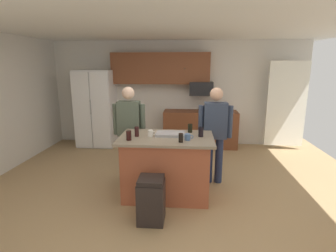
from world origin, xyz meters
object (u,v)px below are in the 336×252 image
mug_ceramic_white (151,133)px  glass_short_whisky (190,128)px  kitchen_island (166,166)px  trash_bin (151,200)px  microwave_over_range (201,89)px  glass_stout_tall (201,132)px  person_guest_by_door (215,129)px  mug_blue_stoneware (188,137)px  refrigerator (96,108)px  person_host_foreground (129,127)px  serving_tray (170,134)px  glass_pilsner (129,135)px  glass_dark_ale (137,131)px  tumbler_amber (181,138)px

mug_ceramic_white → glass_short_whisky: 0.67m
kitchen_island → trash_bin: 0.77m
microwave_over_range → glass_stout_tall: (-0.09, -2.62, -0.42)m
person_guest_by_door → glass_short_whisky: person_guest_by_door is taller
glass_stout_tall → mug_blue_stoneware: 0.29m
person_guest_by_door → refrigerator: bearing=-71.0°
kitchen_island → person_guest_by_door: bearing=35.2°
person_host_foreground → trash_bin: (0.57, -1.33, -0.65)m
trash_bin → glass_short_whisky: bearing=64.7°
person_guest_by_door → trash_bin: person_guest_by_door is taller
glass_short_whisky → serving_tray: bearing=-145.0°
glass_pilsner → trash_bin: glass_pilsner is taller
glass_short_whisky → glass_dark_ale: 0.86m
person_guest_by_door → glass_stout_tall: (-0.26, -0.50, 0.08)m
person_host_foreground → tumbler_amber: (0.93, -0.87, 0.07)m
refrigerator → trash_bin: 3.82m
kitchen_island → glass_stout_tall: bearing=4.9°
glass_stout_tall → glass_dark_ale: size_ratio=0.98×
glass_dark_ale → serving_tray: (0.50, 0.10, -0.05)m
mug_ceramic_white → glass_dark_ale: 0.21m
mug_ceramic_white → glass_dark_ale: (-0.21, -0.00, 0.02)m
kitchen_island → glass_short_whisky: 0.71m
person_host_foreground → glass_stout_tall: 1.34m
tumbler_amber → kitchen_island: bearing=129.9°
refrigerator → glass_dark_ale: bearing=-58.9°
glass_dark_ale → trash_bin: (0.32, -0.72, -0.73)m
glass_stout_tall → trash_bin: bearing=-129.8°
kitchen_island → person_host_foreground: (-0.70, 0.60, 0.47)m
glass_short_whisky → kitchen_island: bearing=-140.5°
trash_bin → glass_dark_ale: bearing=113.7°
microwave_over_range → kitchen_island: 2.90m
glass_dark_ale → tumbler_amber: bearing=-20.8°
kitchen_island → tumbler_amber: tumbler_amber is taller
trash_bin → refrigerator: bearing=119.6°
refrigerator → person_guest_by_door: (2.77, -2.00, 0.01)m
person_guest_by_door → tumbler_amber: bearing=21.1°
serving_tray → trash_bin: bearing=-102.9°
refrigerator → kitchen_island: refrigerator is taller
microwave_over_range → mug_blue_stoneware: (-0.29, -2.83, -0.45)m
mug_blue_stoneware → trash_bin: (-0.45, -0.57, -0.70)m
person_host_foreground → glass_pilsner: size_ratio=11.91×
kitchen_island → person_guest_by_door: (0.78, 0.55, 0.47)m
trash_bin → person_host_foreground: bearing=113.3°
kitchen_island → glass_pilsner: glass_pilsner is taller
glass_dark_ale → serving_tray: 0.52m
kitchen_island → trash_bin: kitchen_island is taller
refrigerator → mug_blue_stoneware: bearing=-49.5°
glass_dark_ale → glass_short_whisky: bearing=21.0°
person_host_foreground → trash_bin: bearing=-26.4°
kitchen_island → refrigerator: bearing=128.1°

